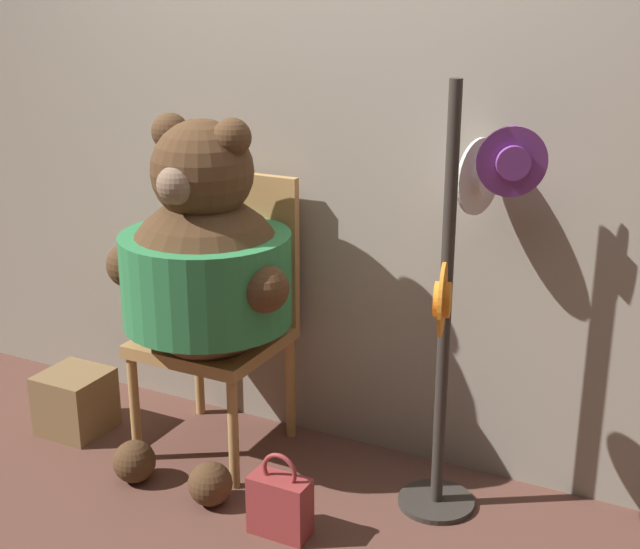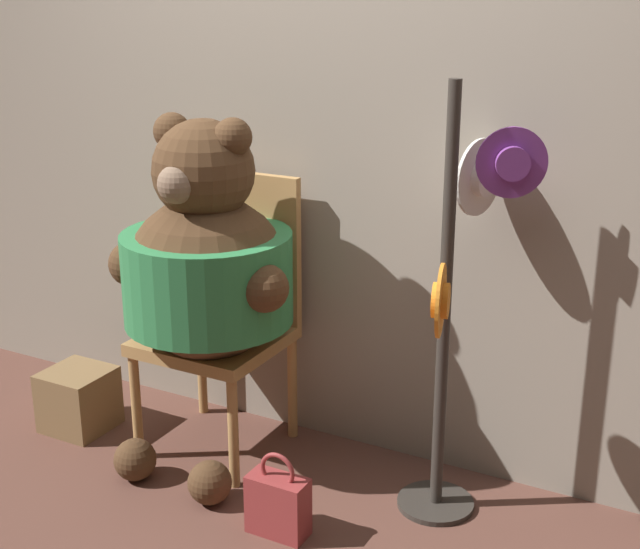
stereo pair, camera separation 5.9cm
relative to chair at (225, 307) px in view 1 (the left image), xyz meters
The scene contains 7 objects.
ground_plane 0.74m from the chair, 43.31° to the right, with size 14.00×14.00×0.00m, color brown.
wall_back 0.76m from the chair, 37.96° to the left, with size 8.00×0.10×2.44m.
chair is the anchor object (origin of this frame).
teddy_bear 0.29m from the chair, 78.00° to the right, with size 0.77×0.69×1.37m.
hat_display_rack 1.02m from the chair, ahead, with size 0.42×0.56×1.54m.
handbag_on_ground 0.87m from the chair, 43.47° to the right, with size 0.21×0.10×0.31m.
wooden_crate 0.80m from the chair, 158.41° to the right, with size 0.26×0.26×0.26m.
Camera 1 is at (1.53, -2.49, 1.84)m, focal length 50.00 mm.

